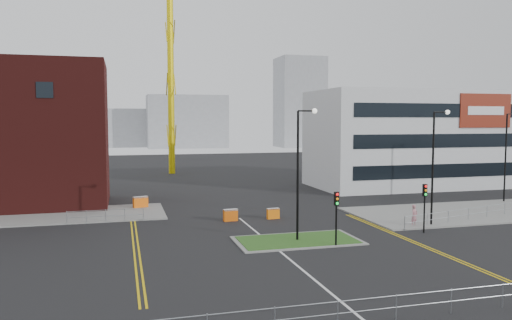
{
  "coord_description": "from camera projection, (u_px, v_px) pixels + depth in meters",
  "views": [
    {
      "loc": [
        -9.65,
        -24.06,
        8.35
      ],
      "look_at": [
        1.37,
        16.63,
        5.0
      ],
      "focal_mm": 35.0,
      "sensor_mm": 36.0,
      "label": 1
    }
  ],
  "objects": [
    {
      "name": "centre_line",
      "position": [
        300.0,
        268.0,
        28.25
      ],
      "size": [
        0.15,
        30.0,
        0.01
      ],
      "primitive_type": "cube",
      "color": "silver",
      "rests_on": "ground"
    },
    {
      "name": "streetlamp_right_near",
      "position": [
        435.0,
        158.0,
        39.22
      ],
      "size": [
        1.46,
        0.36,
        9.18
      ],
      "color": "black",
      "rests_on": "ground"
    },
    {
      "name": "yellow_right_b",
      "position": [
        413.0,
        241.0,
        34.65
      ],
      "size": [
        0.12,
        20.0,
        0.01
      ],
      "primitive_type": "cube",
      "color": "gold",
      "rests_on": "ground"
    },
    {
      "name": "pavement_right",
      "position": [
        481.0,
        211.0,
        45.52
      ],
      "size": [
        24.0,
        10.0,
        0.12
      ],
      "primitive_type": "cube",
      "color": "slate",
      "rests_on": "ground"
    },
    {
      "name": "barrier_mid",
      "position": [
        273.0,
        213.0,
        42.39
      ],
      "size": [
        1.1,
        0.46,
        0.9
      ],
      "color": "orange",
      "rests_on": "ground"
    },
    {
      "name": "streetlamp_right_far",
      "position": [
        508.0,
        149.0,
        50.57
      ],
      "size": [
        1.46,
        0.36,
        9.18
      ],
      "color": "black",
      "rests_on": "ground"
    },
    {
      "name": "railing_front",
      "position": [
        368.0,
        305.0,
        20.49
      ],
      "size": [
        24.05,
        0.05,
        1.1
      ],
      "color": "gray",
      "rests_on": "ground"
    },
    {
      "name": "tower_crane",
      "position": [
        208.0,
        11.0,
        78.32
      ],
      "size": [
        53.01,
        1.86,
        36.92
      ],
      "color": "yellow",
      "rests_on": "ground"
    },
    {
      "name": "office_block",
      "position": [
        411.0,
        139.0,
        63.39
      ],
      "size": [
        25.0,
        12.2,
        12.0
      ],
      "color": "silver",
      "rests_on": "ground"
    },
    {
      "name": "yellow_right_a",
      "position": [
        409.0,
        241.0,
        34.57
      ],
      "size": [
        0.12,
        20.0,
        0.01
      ],
      "primitive_type": "cube",
      "color": "gold",
      "rests_on": "ground"
    },
    {
      "name": "ground",
      "position": [
        313.0,
        279.0,
        26.33
      ],
      "size": [
        200.0,
        200.0,
        0.0
      ],
      "primitive_type": "plane",
      "color": "black",
      "rests_on": "ground"
    },
    {
      "name": "skyline_b",
      "position": [
        187.0,
        122.0,
        153.39
      ],
      "size": [
        24.0,
        12.0,
        16.0
      ],
      "primitive_type": "cube",
      "color": "gray",
      "rests_on": "ground"
    },
    {
      "name": "skyline_c",
      "position": [
        300.0,
        103.0,
        157.22
      ],
      "size": [
        14.0,
        12.0,
        28.0
      ],
      "primitive_type": "cube",
      "color": "gray",
      "rests_on": "ground"
    },
    {
      "name": "skyline_d",
      "position": [
        126.0,
        128.0,
        158.48
      ],
      "size": [
        30.0,
        12.0,
        12.0
      ],
      "primitive_type": "cube",
      "color": "gray",
      "rests_on": "ground"
    },
    {
      "name": "traffic_light_island",
      "position": [
        336.0,
        208.0,
        32.92
      ],
      "size": [
        0.28,
        0.33,
        3.65
      ],
      "color": "black",
      "rests_on": "ground"
    },
    {
      "name": "barrier_right",
      "position": [
        230.0,
        215.0,
        41.42
      ],
      "size": [
        1.22,
        0.52,
        0.99
      ],
      "color": "#E15A0C",
      "rests_on": "ground"
    },
    {
      "name": "barrier_left",
      "position": [
        141.0,
        202.0,
        47.29
      ],
      "size": [
        1.45,
        0.83,
        1.16
      ],
      "color": "orange",
      "rests_on": "ground"
    },
    {
      "name": "streetlamp_island",
      "position": [
        301.0,
        163.0,
        34.17
      ],
      "size": [
        1.46,
        0.36,
        9.18
      ],
      "color": "black",
      "rests_on": "ground"
    },
    {
      "name": "traffic_light_right",
      "position": [
        425.0,
        199.0,
        36.93
      ],
      "size": [
        0.28,
        0.33,
        3.65
      ],
      "color": "black",
      "rests_on": "ground"
    },
    {
      "name": "skyline_a",
      "position": [
        1.0,
        110.0,
        130.5
      ],
      "size": [
        18.0,
        12.0,
        22.0
      ],
      "primitive_type": "cube",
      "color": "gray",
      "rests_on": "ground"
    },
    {
      "name": "yellow_left_b",
      "position": [
        138.0,
        244.0,
        33.68
      ],
      "size": [
        0.12,
        24.0,
        0.01
      ],
      "primitive_type": "cube",
      "color": "gold",
      "rests_on": "ground"
    },
    {
      "name": "island_kerb",
      "position": [
        297.0,
        241.0,
        34.54
      ],
      "size": [
        8.6,
        4.6,
        0.08
      ],
      "primitive_type": "cube",
      "color": "slate",
      "rests_on": "ground"
    },
    {
      "name": "yellow_left_a",
      "position": [
        133.0,
        244.0,
        33.6
      ],
      "size": [
        0.12,
        24.0,
        0.01
      ],
      "primitive_type": "cube",
      "color": "gold",
      "rests_on": "ground"
    },
    {
      "name": "pedestrian",
      "position": [
        414.0,
        216.0,
        39.21
      ],
      "size": [
        0.75,
        0.63,
        1.74
      ],
      "primitive_type": "imported",
      "rotation": [
        0.0,
        0.0,
        0.4
      ],
      "color": "#BA7882",
      "rests_on": "ground"
    },
    {
      "name": "railing_right",
      "position": [
        487.0,
        209.0,
        42.67
      ],
      "size": [
        19.05,
        5.05,
        1.1
      ],
      "color": "gray",
      "rests_on": "ground"
    },
    {
      "name": "railing_left",
      "position": [
        106.0,
        214.0,
        40.72
      ],
      "size": [
        6.05,
        0.05,
        1.1
      ],
      "color": "gray",
      "rests_on": "ground"
    },
    {
      "name": "grass_island",
      "position": [
        297.0,
        240.0,
        34.54
      ],
      "size": [
        8.0,
        4.0,
        0.12
      ],
      "primitive_type": "cube",
      "color": "#254E1A",
      "rests_on": "ground"
    }
  ]
}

